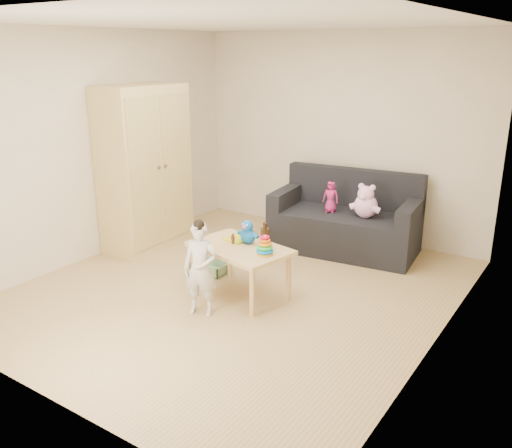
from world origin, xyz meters
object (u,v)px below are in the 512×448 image
Objects in this scene: play_table at (240,270)px; wardrobe at (145,168)px; toddler at (201,270)px; sofa at (344,232)px.

wardrobe is at bearing 163.26° from play_table.
play_table is 0.57m from toddler.
toddler reaches higher than sofa.
play_table is at bearing -16.74° from wardrobe.
toddler is at bearing -31.80° from wardrobe.
play_table is (-0.33, -1.73, 0.02)m from sofa.
sofa is at bearing 29.28° from wardrobe.
play_table is (1.80, -0.54, -0.73)m from wardrobe.
wardrobe is 2.12m from toddler.
sofa is 2.31m from toddler.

